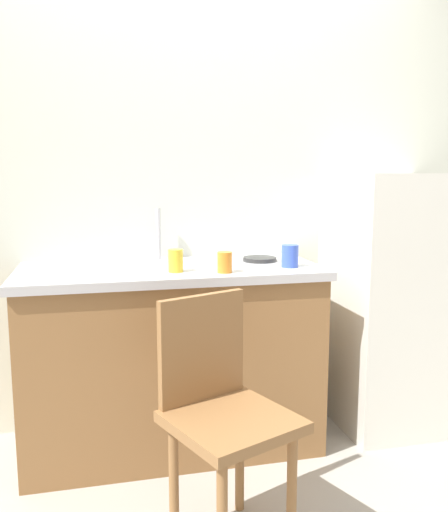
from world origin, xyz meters
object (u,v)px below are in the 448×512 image
object	(u,v)px
cup_orange	(225,262)
chair	(222,408)
refrigerator	(390,300)
cup_blue	(290,256)
hotplate	(260,259)
cup_yellow	(176,261)

from	to	relation	value
cup_orange	chair	bearing A→B (deg)	-104.52
refrigerator	chair	bearing A→B (deg)	-146.07
chair	cup_blue	xyz separation A→B (m)	(0.47, 0.60, 0.45)
refrigerator	cup_orange	world-z (taller)	refrigerator
cup_blue	hotplate	bearing A→B (deg)	113.43
cup_yellow	cup_blue	xyz separation A→B (m)	(0.54, 0.00, 0.00)
cup_orange	refrigerator	bearing A→B (deg)	12.26
refrigerator	cup_yellow	distance (m)	1.20
hotplate	cup_orange	xyz separation A→B (m)	(-0.25, -0.27, 0.04)
cup_blue	cup_yellow	bearing A→B (deg)	-179.51
chair	hotplate	size ratio (longest dim) A/B	5.24
hotplate	cup_yellow	world-z (taller)	cup_yellow
chair	refrigerator	bearing A→B (deg)	11.39
cup_yellow	hotplate	bearing A→B (deg)	24.13
refrigerator	cup_yellow	bearing A→B (deg)	-173.11
refrigerator	cup_orange	bearing A→B (deg)	-167.74
hotplate	cup_yellow	size ratio (longest dim) A/B	1.67
chair	hotplate	world-z (taller)	hotplate
hotplate	refrigerator	bearing A→B (deg)	-5.21
refrigerator	chair	xyz separation A→B (m)	(-1.09, -0.73, -0.17)
hotplate	cup_orange	world-z (taller)	cup_orange
cup_orange	cup_blue	xyz separation A→B (m)	(0.33, 0.07, 0.01)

